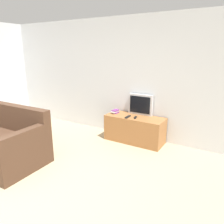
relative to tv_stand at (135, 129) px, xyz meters
The scene contains 6 objects.
wall_back 1.30m from the tv_stand, 157.76° to the left, with size 9.00×0.06×2.60m.
tv_stand is the anchor object (origin of this frame).
television 0.54m from the tv_stand, 83.52° to the left, with size 0.54×0.09×0.44m.
book_stack 0.59m from the tv_stand, behind, with size 0.13×0.22×0.07m.
remote_on_stand 0.31m from the tv_stand, 61.62° to the right, with size 0.07×0.15×0.02m.
remote_secondary 0.33m from the tv_stand, 130.11° to the right, with size 0.06×0.20×0.02m.
Camera 1 is at (2.60, -1.28, 1.90)m, focal length 35.00 mm.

